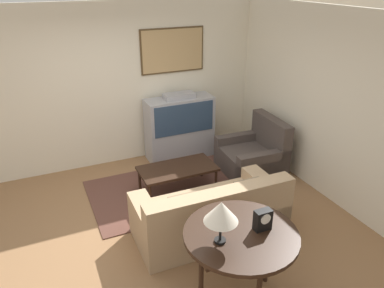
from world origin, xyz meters
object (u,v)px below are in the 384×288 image
(tv, at_px, (180,127))
(mantel_clock, at_px, (263,220))
(armchair, at_px, (254,156))
(table_lamp, at_px, (221,212))
(console_table, at_px, (241,239))
(couch, at_px, (211,215))
(coffee_table, at_px, (177,170))

(tv, relative_size, mantel_clock, 5.63)
(armchair, relative_size, table_lamp, 2.35)
(console_table, height_order, table_lamp, table_lamp)
(tv, xyz_separation_m, couch, (-0.50, -2.25, -0.27))
(tv, distance_m, coffee_table, 1.22)
(table_lamp, distance_m, mantel_clock, 0.51)
(couch, bearing_deg, mantel_clock, 91.22)
(tv, bearing_deg, couch, -102.54)
(couch, bearing_deg, table_lamp, 67.57)
(coffee_table, distance_m, table_lamp, 2.38)
(armchair, distance_m, mantel_clock, 2.74)
(console_table, height_order, mantel_clock, mantel_clock)
(tv, height_order, couch, tv)
(table_lamp, bearing_deg, tv, 73.90)
(couch, height_order, coffee_table, couch)
(tv, relative_size, couch, 0.63)
(table_lamp, xyz_separation_m, mantel_clock, (0.46, -0.00, -0.22))
(tv, xyz_separation_m, table_lamp, (-0.95, -3.31, 0.57))
(coffee_table, height_order, console_table, console_table)
(armchair, distance_m, console_table, 2.80)
(table_lamp, bearing_deg, mantel_clock, -0.13)
(console_table, distance_m, mantel_clock, 0.28)
(coffee_table, distance_m, mantel_clock, 2.27)
(tv, distance_m, armchair, 1.41)
(mantel_clock, bearing_deg, armchair, 58.32)
(couch, distance_m, mantel_clock, 1.23)
(couch, bearing_deg, console_table, 79.41)
(coffee_table, xyz_separation_m, table_lamp, (-0.46, -2.20, 0.78))
(armchair, xyz_separation_m, coffee_table, (-1.40, -0.06, 0.08))
(armchair, bearing_deg, tv, -136.13)
(armchair, height_order, console_table, armchair)
(armchair, bearing_deg, console_table, -33.00)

